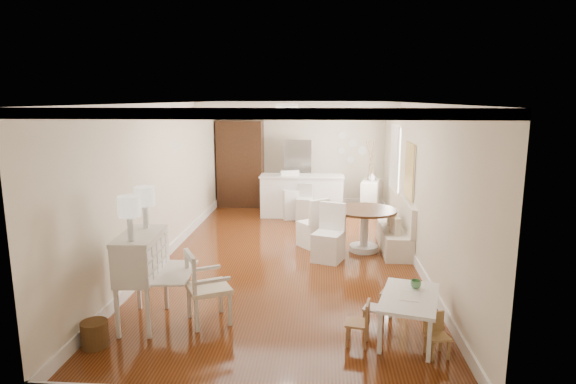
# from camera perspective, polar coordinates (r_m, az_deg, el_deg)

# --- Properties ---
(room) EXTENTS (9.00, 9.04, 2.82)m
(room) POSITION_cam_1_polar(r_m,az_deg,el_deg) (8.90, 0.52, 5.26)
(room) COLOR brown
(room) RESTS_ON ground
(secretary_bureau) EXTENTS (1.00, 1.02, 1.20)m
(secretary_bureau) POSITION_cam_1_polar(r_m,az_deg,el_deg) (6.55, -16.93, -9.80)
(secretary_bureau) COLOR silver
(secretary_bureau) RESTS_ON ground
(gustavian_armchair) EXTENTS (0.75, 0.75, 0.97)m
(gustavian_armchair) POSITION_cam_1_polar(r_m,az_deg,el_deg) (6.42, -9.40, -11.00)
(gustavian_armchair) COLOR silver
(gustavian_armchair) RESTS_ON ground
(wicker_basket) EXTENTS (0.40, 0.40, 0.31)m
(wicker_basket) POSITION_cam_1_polar(r_m,az_deg,el_deg) (6.31, -21.94, -15.34)
(wicker_basket) COLOR brown
(wicker_basket) RESTS_ON ground
(kids_table) EXTENTS (0.91, 1.21, 0.54)m
(kids_table) POSITION_cam_1_polar(r_m,az_deg,el_deg) (6.20, 14.09, -14.17)
(kids_table) COLOR silver
(kids_table) RESTS_ON ground
(kids_chair_a) EXTENTS (0.32, 0.32, 0.56)m
(kids_chair_a) POSITION_cam_1_polar(r_m,az_deg,el_deg) (5.93, 8.22, -15.04)
(kids_chair_a) COLOR #9A6F46
(kids_chair_a) RESTS_ON ground
(kids_chair_b) EXTENTS (0.32, 0.32, 0.51)m
(kids_chair_b) POSITION_cam_1_polar(r_m,az_deg,el_deg) (6.40, 10.16, -13.31)
(kids_chair_b) COLOR #9D7047
(kids_chair_b) RESTS_ON ground
(kids_chair_c) EXTENTS (0.29, 0.29, 0.50)m
(kids_chair_c) POSITION_cam_1_polar(r_m,az_deg,el_deg) (5.90, 17.27, -15.94)
(kids_chair_c) COLOR tan
(kids_chair_c) RESTS_ON ground
(banquette) EXTENTS (0.52, 1.60, 0.98)m
(banquette) POSITION_cam_1_polar(r_m,az_deg,el_deg) (9.42, 12.53, -3.90)
(banquette) COLOR silver
(banquette) RESTS_ON ground
(dining_table) EXTENTS (1.56, 1.56, 0.82)m
(dining_table) POSITION_cam_1_polar(r_m,az_deg,el_deg) (9.30, 9.02, -4.48)
(dining_table) COLOR #472916
(dining_table) RESTS_ON ground
(slip_chair_near) EXTENTS (0.63, 0.65, 1.03)m
(slip_chair_near) POSITION_cam_1_polar(r_m,az_deg,el_deg) (8.64, 4.81, -4.85)
(slip_chair_near) COLOR white
(slip_chair_near) RESTS_ON ground
(slip_chair_far) EXTENTS (0.67, 0.67, 0.98)m
(slip_chair_far) POSITION_cam_1_polar(r_m,az_deg,el_deg) (9.46, 2.94, -3.59)
(slip_chair_far) COLOR white
(slip_chair_far) RESTS_ON ground
(breakfast_counter) EXTENTS (2.05, 0.65, 1.03)m
(breakfast_counter) POSITION_cam_1_polar(r_m,az_deg,el_deg) (11.86, 1.65, -0.46)
(breakfast_counter) COLOR white
(breakfast_counter) RESTS_ON ground
(bar_stool_left) EXTENTS (0.58, 0.58, 1.15)m
(bar_stool_left) POSITION_cam_1_polar(r_m,az_deg,el_deg) (11.66, 0.45, -0.36)
(bar_stool_left) COLOR white
(bar_stool_left) RESTS_ON ground
(bar_stool_right) EXTENTS (0.39, 0.39, 0.90)m
(bar_stool_right) POSITION_cam_1_polar(r_m,az_deg,el_deg) (11.36, 1.93, -1.32)
(bar_stool_right) COLOR silver
(bar_stool_right) RESTS_ON ground
(pantry_cabinet) EXTENTS (1.20, 0.60, 2.30)m
(pantry_cabinet) POSITION_cam_1_polar(r_m,az_deg,el_deg) (12.99, -5.64, 3.34)
(pantry_cabinet) COLOR #381E11
(pantry_cabinet) RESTS_ON ground
(fridge) EXTENTS (0.75, 0.65, 1.80)m
(fridge) POSITION_cam_1_polar(r_m,az_deg,el_deg) (12.82, 2.76, 2.15)
(fridge) COLOR silver
(fridge) RESTS_ON ground
(sideboard) EXTENTS (0.56, 0.95, 0.85)m
(sideboard) POSITION_cam_1_polar(r_m,az_deg,el_deg) (12.31, 9.71, -0.61)
(sideboard) COLOR white
(sideboard) RESTS_ON ground
(pencil_cup) EXTENTS (0.16, 0.16, 0.10)m
(pencil_cup) POSITION_cam_1_polar(r_m,az_deg,el_deg) (6.33, 14.91, -10.52)
(pencil_cup) COLOR #5B9D63
(pencil_cup) RESTS_ON kids_table
(branch_vase) EXTENTS (0.21, 0.21, 0.20)m
(branch_vase) POSITION_cam_1_polar(r_m,az_deg,el_deg) (12.22, 9.94, 1.81)
(branch_vase) COLOR white
(branch_vase) RESTS_ON sideboard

